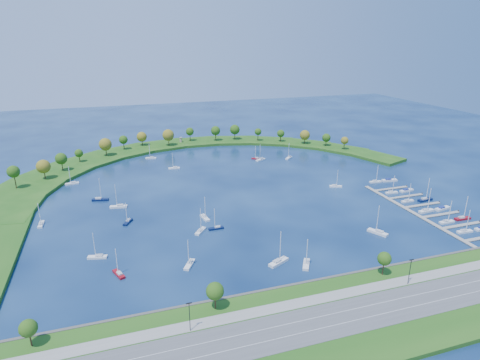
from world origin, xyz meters
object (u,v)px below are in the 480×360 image
object	(u,v)px
docked_boat_6	(408,200)
moored_boat_15	(289,157)
moored_boat_16	(200,230)
docked_boat_11	(389,180)
dock_system	(424,211)
moored_boat_10	(72,183)
moored_boat_7	(119,206)
docked_boat_0	(465,231)
moored_boat_19	(190,264)
moored_boat_4	(278,261)
moored_boat_5	(216,227)
docked_boat_4	(426,210)
moored_boat_2	(100,199)
moored_boat_13	(128,221)
moored_boat_8	(98,256)
moored_boat_6	(261,159)
docked_boat_9	(406,190)
moored_boat_14	(119,273)
docked_boat_10	(375,181)
moored_boat_12	(336,186)
docked_boat_5	(442,208)
docked_boat_7	(425,199)
moored_boat_0	(151,158)
moored_boat_9	(378,232)
moored_boat_3	(174,168)
moored_boat_11	(205,217)
docked_boat_3	(463,218)
moored_boat_1	(306,263)
harbor_tower	(181,140)
moored_boat_17	(41,224)
docked_boat_2	(447,221)

from	to	relation	value
docked_boat_6	moored_boat_15	bearing A→B (deg)	102.28
moored_boat_16	docked_boat_11	bearing A→B (deg)	-37.13
dock_system	docked_boat_6	size ratio (longest dim) A/B	7.49
moored_boat_10	moored_boat_15	size ratio (longest dim) A/B	0.99
moored_boat_7	docked_boat_0	xyz separation A→B (m)	(152.56, -80.39, -0.06)
moored_boat_19	docked_boat_0	distance (m)	128.43
moored_boat_4	moored_boat_5	size ratio (longest dim) A/B	1.32
moored_boat_15	moored_boat_16	xyz separation A→B (m)	(-90.42, -98.91, -0.01)
docked_boat_4	moored_boat_2	bearing A→B (deg)	150.90
moored_boat_10	moored_boat_13	distance (m)	73.85
moored_boat_7	moored_boat_8	xyz separation A→B (m)	(-10.36, -51.75, -0.05)
moored_boat_13	moored_boat_19	size ratio (longest dim) A/B	0.91
moored_boat_6	docked_boat_9	world-z (taller)	moored_boat_6
moored_boat_8	moored_boat_14	xyz separation A→B (m)	(7.86, -15.90, -0.01)
docked_boat_9	moored_boat_15	bearing A→B (deg)	104.71
docked_boat_6	docked_boat_10	xyz separation A→B (m)	(2.40, 32.53, 0.01)
moored_boat_6	moored_boat_15	distance (m)	22.14
moored_boat_12	docked_boat_5	xyz separation A→B (m)	(36.03, -47.57, -0.17)
moored_boat_8	docked_boat_7	distance (m)	173.62
moored_boat_0	moored_boat_4	distance (m)	170.36
moored_boat_9	docked_boat_5	size ratio (longest dim) A/B	1.43
moored_boat_3	docked_boat_5	size ratio (longest dim) A/B	1.18
moored_boat_3	moored_boat_13	xyz separation A→B (m)	(-35.70, -79.18, -0.02)
moored_boat_11	docked_boat_6	bearing A→B (deg)	74.17
docked_boat_3	docked_boat_6	world-z (taller)	docked_boat_3
moored_boat_1	moored_boat_4	size ratio (longest dim) A/B	0.87
moored_boat_1	docked_boat_10	world-z (taller)	moored_boat_1
harbor_tower	moored_boat_13	bearing A→B (deg)	-109.84
moored_boat_17	docked_boat_11	world-z (taller)	moored_boat_17
moored_boat_15	moored_boat_16	world-z (taller)	moored_boat_15
moored_boat_14	moored_boat_16	size ratio (longest dim) A/B	0.95
docked_boat_0	moored_boat_2	bearing A→B (deg)	153.18
moored_boat_3	moored_boat_6	distance (m)	64.43
moored_boat_11	docked_boat_9	size ratio (longest dim) A/B	1.28
docked_boat_3	moored_boat_2	bearing A→B (deg)	156.66
moored_boat_12	moored_boat_10	bearing A→B (deg)	-179.59
moored_boat_12	moored_boat_15	bearing A→B (deg)	111.25
moored_boat_7	docked_boat_3	world-z (taller)	moored_boat_7
moored_boat_15	docked_boat_10	xyz separation A→B (m)	(29.25, -65.94, -0.02)
moored_boat_9	moored_boat_16	size ratio (longest dim) A/B	1.19
docked_boat_6	moored_boat_0	bearing A→B (deg)	131.14
moored_boat_1	moored_boat_9	world-z (taller)	moored_boat_9
dock_system	moored_boat_13	bearing A→B (deg)	167.20
docked_boat_0	docked_boat_7	distance (m)	38.90
docked_boat_11	moored_boat_10	bearing A→B (deg)	170.85
docked_boat_7	docked_boat_0	bearing A→B (deg)	-112.39
moored_boat_11	moored_boat_19	distance (m)	44.20
moored_boat_15	docked_boat_2	xyz separation A→B (m)	(26.84, -126.78, -0.01)
moored_boat_7	moored_boat_14	size ratio (longest dim) A/B	1.19
moored_boat_1	moored_boat_17	bearing A→B (deg)	-93.88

